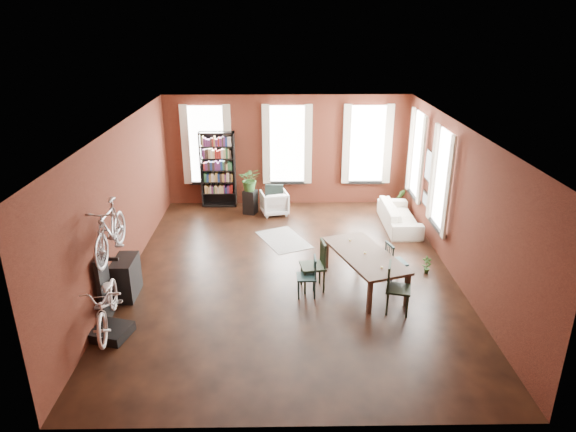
{
  "coord_description": "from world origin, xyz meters",
  "views": [
    {
      "loc": [
        -0.2,
        -9.98,
        5.27
      ],
      "look_at": [
        -0.04,
        0.6,
        1.1
      ],
      "focal_mm": 32.0,
      "sensor_mm": 36.0,
      "label": 1
    }
  ],
  "objects_px": {
    "dining_chair_c": "(398,289)",
    "console_table": "(126,277)",
    "cream_sofa": "(400,212)",
    "bike_trainer": "(112,332)",
    "white_armchair": "(274,202)",
    "plant_stand": "(250,202)",
    "dining_chair_b": "(313,266)",
    "dining_chair_a": "(306,277)",
    "dining_chair_d": "(396,262)",
    "dining_table": "(364,270)",
    "bookshelf": "(218,170)",
    "bicycle_floor": "(104,282)"
  },
  "relations": [
    {
      "from": "white_armchair",
      "to": "plant_stand",
      "type": "distance_m",
      "value": 0.68
    },
    {
      "from": "dining_chair_b",
      "to": "console_table",
      "type": "relative_size",
      "value": 1.3
    },
    {
      "from": "bookshelf",
      "to": "bike_trainer",
      "type": "xyz_separation_m",
      "value": [
        -1.18,
        -6.63,
        -1.01
      ]
    },
    {
      "from": "dining_table",
      "to": "bookshelf",
      "type": "bearing_deg",
      "value": 106.48
    },
    {
      "from": "bicycle_floor",
      "to": "cream_sofa",
      "type": "bearing_deg",
      "value": 29.76
    },
    {
      "from": "cream_sofa",
      "to": "bike_trainer",
      "type": "distance_m",
      "value": 7.87
    },
    {
      "from": "console_table",
      "to": "plant_stand",
      "type": "xyz_separation_m",
      "value": [
        2.23,
        4.55,
        -0.06
      ]
    },
    {
      "from": "bike_trainer",
      "to": "bicycle_floor",
      "type": "xyz_separation_m",
      "value": [
        -0.01,
        0.04,
        0.98
      ]
    },
    {
      "from": "white_armchair",
      "to": "bike_trainer",
      "type": "distance_m",
      "value": 6.56
    },
    {
      "from": "bicycle_floor",
      "to": "console_table",
      "type": "bearing_deg",
      "value": 85.07
    },
    {
      "from": "dining_chair_a",
      "to": "bicycle_floor",
      "type": "height_order",
      "value": "bicycle_floor"
    },
    {
      "from": "white_armchair",
      "to": "dining_chair_b",
      "type": "bearing_deg",
      "value": 88.13
    },
    {
      "from": "bookshelf",
      "to": "white_armchair",
      "type": "distance_m",
      "value": 1.92
    },
    {
      "from": "dining_chair_a",
      "to": "white_armchair",
      "type": "distance_m",
      "value": 4.6
    },
    {
      "from": "dining_chair_c",
      "to": "cream_sofa",
      "type": "height_order",
      "value": "dining_chair_c"
    },
    {
      "from": "dining_chair_c",
      "to": "console_table",
      "type": "height_order",
      "value": "dining_chair_c"
    },
    {
      "from": "plant_stand",
      "to": "console_table",
      "type": "bearing_deg",
      "value": -116.05
    },
    {
      "from": "dining_chair_c",
      "to": "plant_stand",
      "type": "distance_m",
      "value": 6.07
    },
    {
      "from": "cream_sofa",
      "to": "plant_stand",
      "type": "relative_size",
      "value": 3.09
    },
    {
      "from": "dining_table",
      "to": "plant_stand",
      "type": "distance_m",
      "value": 4.95
    },
    {
      "from": "dining_chair_c",
      "to": "white_armchair",
      "type": "xyz_separation_m",
      "value": [
        -2.38,
        5.18,
        -0.12
      ]
    },
    {
      "from": "dining_chair_b",
      "to": "plant_stand",
      "type": "relative_size",
      "value": 1.54
    },
    {
      "from": "dining_chair_a",
      "to": "console_table",
      "type": "height_order",
      "value": "dining_chair_a"
    },
    {
      "from": "dining_table",
      "to": "bike_trainer",
      "type": "relative_size",
      "value": 3.54
    },
    {
      "from": "dining_table",
      "to": "plant_stand",
      "type": "bearing_deg",
      "value": 101.99
    },
    {
      "from": "dining_table",
      "to": "bike_trainer",
      "type": "distance_m",
      "value": 5.01
    },
    {
      "from": "dining_chair_d",
      "to": "plant_stand",
      "type": "height_order",
      "value": "dining_chair_d"
    },
    {
      "from": "console_table",
      "to": "bicycle_floor",
      "type": "height_order",
      "value": "bicycle_floor"
    },
    {
      "from": "dining_table",
      "to": "dining_chair_b",
      "type": "bearing_deg",
      "value": 166.67
    },
    {
      "from": "dining_chair_b",
      "to": "dining_chair_d",
      "type": "relative_size",
      "value": 1.19
    },
    {
      "from": "bike_trainer",
      "to": "console_table",
      "type": "distance_m",
      "value": 1.47
    },
    {
      "from": "white_armchair",
      "to": "cream_sofa",
      "type": "distance_m",
      "value": 3.47
    },
    {
      "from": "bookshelf",
      "to": "dining_chair_c",
      "type": "bearing_deg",
      "value": -55.8
    },
    {
      "from": "white_armchair",
      "to": "dining_chair_a",
      "type": "bearing_deg",
      "value": 85.78
    },
    {
      "from": "plant_stand",
      "to": "dining_table",
      "type": "bearing_deg",
      "value": -58.71
    },
    {
      "from": "dining_chair_a",
      "to": "white_armchair",
      "type": "relative_size",
      "value": 1.14
    },
    {
      "from": "dining_chair_c",
      "to": "console_table",
      "type": "relative_size",
      "value": 1.22
    },
    {
      "from": "dining_chair_d",
      "to": "bicycle_floor",
      "type": "bearing_deg",
      "value": 94.27
    },
    {
      "from": "dining_table",
      "to": "bicycle_floor",
      "type": "height_order",
      "value": "bicycle_floor"
    },
    {
      "from": "cream_sofa",
      "to": "bike_trainer",
      "type": "height_order",
      "value": "cream_sofa"
    },
    {
      "from": "dining_table",
      "to": "cream_sofa",
      "type": "relative_size",
      "value": 1.02
    },
    {
      "from": "cream_sofa",
      "to": "bike_trainer",
      "type": "bearing_deg",
      "value": 128.83
    },
    {
      "from": "dining_chair_d",
      "to": "dining_table",
      "type": "bearing_deg",
      "value": 90.55
    },
    {
      "from": "white_armchair",
      "to": "bike_trainer",
      "type": "xyz_separation_m",
      "value": [
        -2.8,
        -5.92,
        -0.28
      ]
    },
    {
      "from": "plant_stand",
      "to": "dining_chair_b",
      "type": "bearing_deg",
      "value": -70.92
    },
    {
      "from": "dining_table",
      "to": "console_table",
      "type": "bearing_deg",
      "value": 164.56
    },
    {
      "from": "dining_chair_b",
      "to": "white_armchair",
      "type": "bearing_deg",
      "value": -177.29
    },
    {
      "from": "bookshelf",
      "to": "bicycle_floor",
      "type": "bearing_deg",
      "value": -100.22
    },
    {
      "from": "dining_chair_a",
      "to": "bike_trainer",
      "type": "xyz_separation_m",
      "value": [
        -3.48,
        -1.37,
        -0.33
      ]
    },
    {
      "from": "dining_chair_c",
      "to": "dining_chair_d",
      "type": "distance_m",
      "value": 1.23
    }
  ]
}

